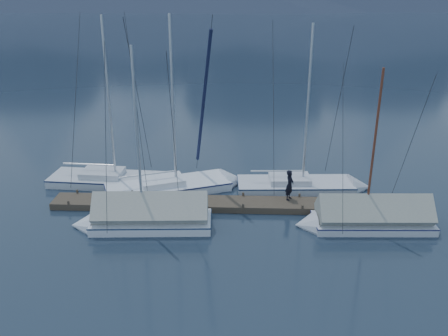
{
  "coord_description": "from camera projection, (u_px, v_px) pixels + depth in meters",
  "views": [
    {
      "loc": [
        0.92,
        -20.39,
        10.96
      ],
      "look_at": [
        0.0,
        2.0,
        2.2
      ],
      "focal_mm": 38.0,
      "sensor_mm": 36.0,
      "label": 1
    }
  ],
  "objects": [
    {
      "name": "sailboat_open_right",
      "position": [
        312.0,
        186.0,
        26.94
      ],
      "size": [
        7.68,
        3.26,
        10.02
      ],
      "color": "silver",
      "rests_on": "ground"
    },
    {
      "name": "ground",
      "position": [
        222.0,
        225.0,
        23.0
      ],
      "size": [
        1000.0,
        1000.0,
        0.0
      ],
      "primitive_type": "plane",
      "color": "black",
      "rests_on": "ground"
    },
    {
      "name": "sailboat_covered_near",
      "position": [
        362.0,
        219.0,
        22.67
      ],
      "size": [
        6.6,
        2.82,
        8.48
      ],
      "color": "silver",
      "rests_on": "ground"
    },
    {
      "name": "mooring_posts",
      "position": [
        214.0,
        201.0,
        24.76
      ],
      "size": [
        15.12,
        1.52,
        0.35
      ],
      "color": "#382D23",
      "rests_on": "ground"
    },
    {
      "name": "sailboat_open_mid",
      "position": [
        186.0,
        186.0,
        26.97
      ],
      "size": [
        8.23,
        5.01,
        10.53
      ],
      "color": "white",
      "rests_on": "ground"
    },
    {
      "name": "sailboat_open_left",
      "position": [
        125.0,
        182.0,
        27.55
      ],
      "size": [
        8.02,
        3.38,
        10.42
      ],
      "color": "silver",
      "rests_on": "ground"
    },
    {
      "name": "person",
      "position": [
        290.0,
        185.0,
        24.68
      ],
      "size": [
        0.6,
        0.7,
        1.63
      ],
      "primitive_type": "imported",
      "rotation": [
        0.0,
        0.0,
        1.16
      ],
      "color": "black",
      "rests_on": "dock"
    },
    {
      "name": "dock",
      "position": [
        224.0,
        205.0,
        24.82
      ],
      "size": [
        18.0,
        1.5,
        0.54
      ],
      "color": "#382D23",
      "rests_on": "ground"
    },
    {
      "name": "sailboat_covered_far",
      "position": [
        140.0,
        218.0,
        22.67
      ],
      "size": [
        6.81,
        2.86,
        9.41
      ],
      "color": "white",
      "rests_on": "ground"
    }
  ]
}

